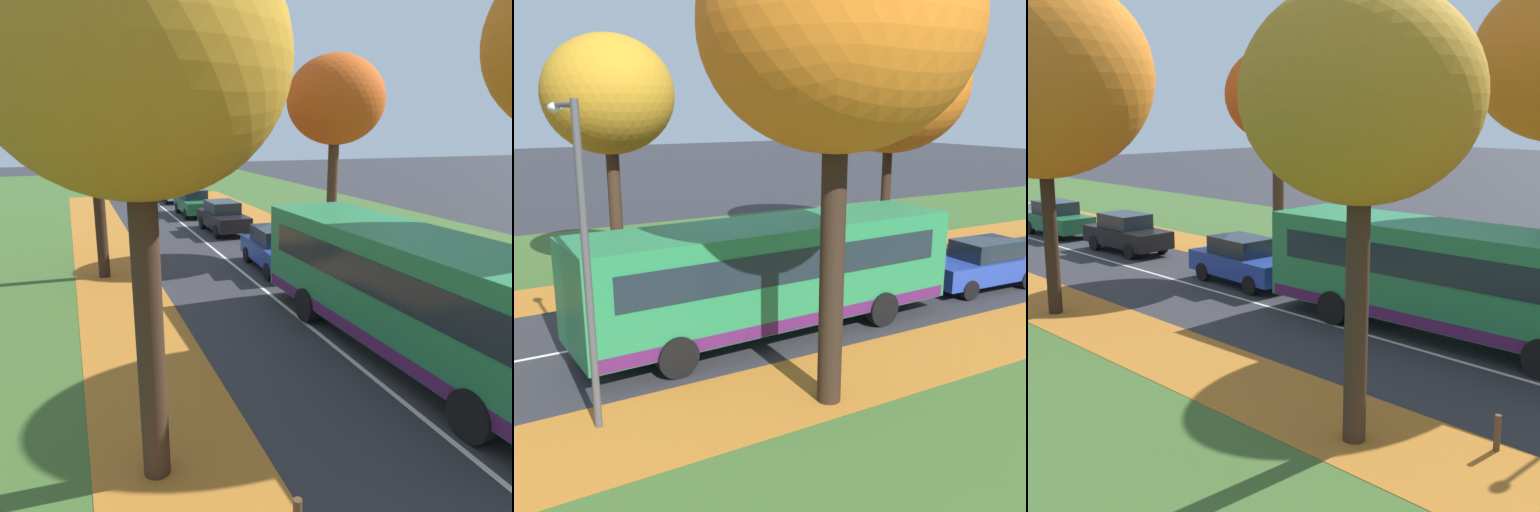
# 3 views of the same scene
# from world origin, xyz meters

# --- Properties ---
(leaf_litter_left) EXTENTS (2.80, 60.00, 0.00)m
(leaf_litter_left) POSITION_xyz_m (-4.60, 14.00, 0.01)
(leaf_litter_left) COLOR #B26B23
(leaf_litter_left) RESTS_ON grass_verge_left
(grass_verge_right) EXTENTS (12.00, 90.00, 0.01)m
(grass_verge_right) POSITION_xyz_m (9.20, 20.00, 0.00)
(grass_verge_right) COLOR #3D6028
(grass_verge_right) RESTS_ON ground
(leaf_litter_right) EXTENTS (2.80, 60.00, 0.00)m
(leaf_litter_right) POSITION_xyz_m (4.60, 14.00, 0.01)
(leaf_litter_right) COLOR #B26B23
(leaf_litter_right) RESTS_ON grass_verge_right
(road_centre_line) EXTENTS (0.12, 80.00, 0.01)m
(road_centre_line) POSITION_xyz_m (0.00, 20.00, 0.00)
(road_centre_line) COLOR silver
(road_centre_line) RESTS_ON ground
(tree_left_near) EXTENTS (4.14, 4.14, 8.10)m
(tree_left_near) POSITION_xyz_m (-5.00, 9.27, 6.19)
(tree_left_near) COLOR #382619
(tree_left_near) RESTS_ON ground
(tree_left_mid) EXTENTS (6.36, 6.36, 9.72)m
(tree_left_mid) POSITION_xyz_m (-4.97, 20.82, 6.85)
(tree_left_mid) COLOR black
(tree_left_mid) RESTS_ON ground
(tree_right_mid) EXTENTS (4.03, 4.03, 8.27)m
(tree_right_mid) POSITION_xyz_m (4.64, 21.18, 6.39)
(tree_right_mid) COLOR #422D1E
(tree_right_mid) RESTS_ON ground
(bus) EXTENTS (2.94, 10.49, 2.98)m
(bus) POSITION_xyz_m (1.40, 11.45, 1.70)
(bus) COLOR #237A47
(bus) RESTS_ON ground
(car_blue_lead) EXTENTS (1.92, 4.27, 1.62)m
(car_blue_lead) POSITION_xyz_m (1.40, 19.59, 0.81)
(car_blue_lead) COLOR #233D9E
(car_blue_lead) RESTS_ON ground
(car_black_following) EXTENTS (1.86, 4.24, 1.62)m
(car_black_following) POSITION_xyz_m (1.52, 27.11, 0.81)
(car_black_following) COLOR black
(car_black_following) RESTS_ON ground
(car_green_third_in_line) EXTENTS (1.80, 4.21, 1.62)m
(car_green_third_in_line) POSITION_xyz_m (1.32, 32.82, 0.81)
(car_green_third_in_line) COLOR #1E6038
(car_green_third_in_line) RESTS_ON ground
(car_silver_fourth_in_line) EXTENTS (1.90, 4.26, 1.62)m
(car_silver_fourth_in_line) POSITION_xyz_m (1.33, 39.35, 0.81)
(car_silver_fourth_in_line) COLOR #B7BABF
(car_silver_fourth_in_line) RESTS_ON ground
(car_grey_trailing) EXTENTS (1.88, 4.25, 1.62)m
(car_grey_trailing) POSITION_xyz_m (1.38, 46.30, 0.81)
(car_grey_trailing) COLOR slate
(car_grey_trailing) RESTS_ON ground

